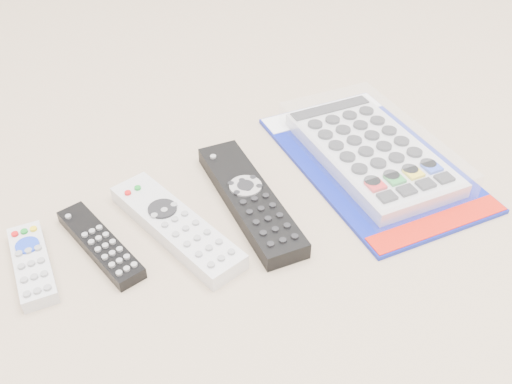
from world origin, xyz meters
TOP-DOWN VIEW (x-y plane):
  - remote_small_grey at (-0.23, 0.06)m, footprint 0.06×0.14m
  - remote_slim_black at (-0.15, 0.04)m, footprint 0.05×0.16m
  - remote_silver_dvd at (-0.06, 0.01)m, footprint 0.08×0.23m
  - remote_large_black at (0.05, -0.00)m, footprint 0.11×0.25m
  - jumbo_remote_packaged at (0.25, -0.02)m, footprint 0.27×0.38m

SIDE VIEW (x-z plane):
  - remote_slim_black at x=-0.15m, z-range 0.00..0.02m
  - remote_small_grey at x=-0.23m, z-range 0.00..0.02m
  - remote_silver_dvd at x=-0.06m, z-range 0.00..0.02m
  - remote_large_black at x=0.05m, z-range 0.00..0.03m
  - jumbo_remote_packaged at x=0.25m, z-range 0.00..0.04m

